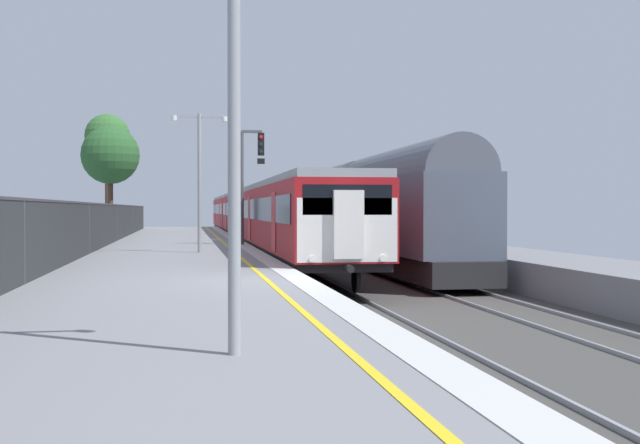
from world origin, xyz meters
The scene contains 9 objects.
ground centered at (2.64, 0.00, -0.61)m, with size 17.40×110.00×1.21m.
commuter_train_at_platform centered at (2.10, 33.85, 1.27)m, with size 2.83×61.73×3.81m.
freight_train_adjacent_track centered at (6.10, 19.43, 1.64)m, with size 2.60×28.94×4.82m.
signal_gantry centered at (0.62, 18.19, 3.15)m, with size 1.10×0.24×5.05m.
platform_lamp_near centered at (-1.60, -8.90, 2.90)m, with size 2.00×0.20×4.82m.
platform_lamp_mid centered at (-1.60, 11.97, 3.00)m, with size 2.00×0.20×5.02m.
platform_back_fence centered at (-5.45, 0.00, 0.95)m, with size 0.07×99.00×1.81m.
background_tree_left centered at (-6.74, 33.99, 4.80)m, with size 3.59×3.59×6.71m.
background_tree_centre centered at (-7.45, 39.94, 6.45)m, with size 3.08×3.08×8.12m.
Camera 1 is at (-2.13, -17.71, 1.58)m, focal length 45.64 mm.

